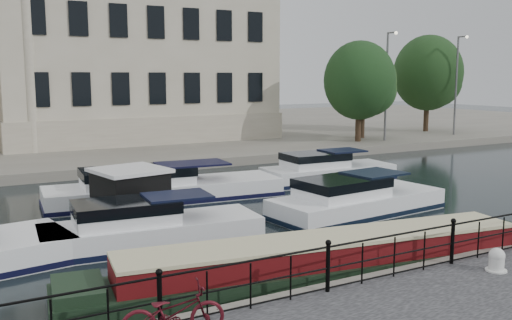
{
  "coord_description": "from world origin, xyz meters",
  "views": [
    {
      "loc": [
        -7.48,
        -12.31,
        5.43
      ],
      "look_at": [
        0.5,
        2.0,
        3.0
      ],
      "focal_mm": 40.0,
      "sensor_mm": 36.0,
      "label": 1
    }
  ],
  "objects_px": {
    "mooring_bollard": "(497,260)",
    "harbour_hut": "(131,200)",
    "bicycle": "(173,312)",
    "narrowboat": "(328,267)"
  },
  "relations": [
    {
      "from": "mooring_bollard",
      "to": "narrowboat",
      "type": "bearing_deg",
      "value": 139.12
    },
    {
      "from": "bicycle",
      "to": "mooring_bollard",
      "type": "bearing_deg",
      "value": -82.83
    },
    {
      "from": "mooring_bollard",
      "to": "harbour_hut",
      "type": "relative_size",
      "value": 0.16
    },
    {
      "from": "harbour_hut",
      "to": "narrowboat",
      "type": "bearing_deg",
      "value": -80.73
    },
    {
      "from": "narrowboat",
      "to": "mooring_bollard",
      "type": "bearing_deg",
      "value": -33.06
    },
    {
      "from": "mooring_bollard",
      "to": "harbour_hut",
      "type": "distance_m",
      "value": 12.45
    },
    {
      "from": "narrowboat",
      "to": "harbour_hut",
      "type": "height_order",
      "value": "harbour_hut"
    },
    {
      "from": "mooring_bollard",
      "to": "harbour_hut",
      "type": "height_order",
      "value": "harbour_hut"
    },
    {
      "from": "narrowboat",
      "to": "harbour_hut",
      "type": "relative_size",
      "value": 3.85
    },
    {
      "from": "mooring_bollard",
      "to": "harbour_hut",
      "type": "bearing_deg",
      "value": 119.54
    }
  ]
}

